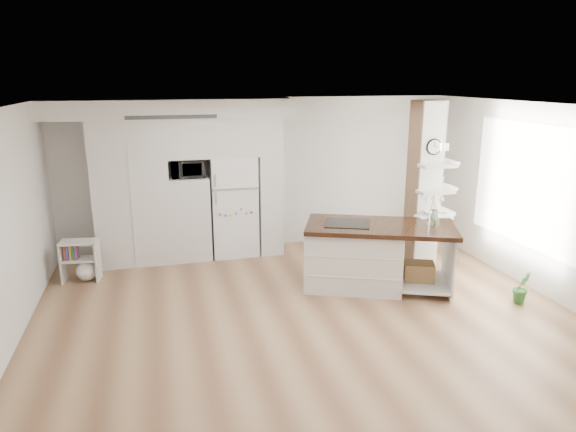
% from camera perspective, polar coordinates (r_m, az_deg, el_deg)
% --- Properties ---
extents(floor, '(7.00, 6.00, 0.01)m').
position_cam_1_polar(floor, '(6.91, 1.95, -10.90)').
color(floor, '#A7815A').
rests_on(floor, ground).
extents(room, '(7.04, 6.04, 2.72)m').
position_cam_1_polar(room, '(6.32, 2.10, 4.38)').
color(room, white).
rests_on(room, ground).
extents(cabinet_wall, '(4.00, 0.71, 2.70)m').
position_cam_1_polar(cabinet_wall, '(8.76, -12.21, 4.77)').
color(cabinet_wall, silver).
rests_on(cabinet_wall, floor).
extents(refrigerator, '(0.78, 0.69, 1.75)m').
position_cam_1_polar(refrigerator, '(8.99, -6.10, 1.17)').
color(refrigerator, white).
rests_on(refrigerator, floor).
extents(column, '(0.69, 0.90, 2.70)m').
position_cam_1_polar(column, '(8.38, 15.56, 3.02)').
color(column, silver).
rests_on(column, floor).
extents(window, '(0.00, 2.40, 2.40)m').
position_cam_1_polar(window, '(8.32, 25.10, 3.08)').
color(window, white).
rests_on(window, room).
extents(pendant_light, '(0.12, 0.12, 0.10)m').
position_cam_1_polar(pendant_light, '(7.08, 15.16, 7.21)').
color(pendant_light, white).
rests_on(pendant_light, room).
extents(kitchen_island, '(2.37, 1.76, 1.53)m').
position_cam_1_polar(kitchen_island, '(7.70, 8.22, -4.21)').
color(kitchen_island, silver).
rests_on(kitchen_island, floor).
extents(bookshelf, '(0.57, 0.37, 0.64)m').
position_cam_1_polar(bookshelf, '(8.50, -21.88, -4.88)').
color(bookshelf, silver).
rests_on(bookshelf, floor).
extents(floor_plant_a, '(0.31, 0.28, 0.46)m').
position_cam_1_polar(floor_plant_a, '(7.86, 24.50, -7.22)').
color(floor_plant_a, '#338035').
rests_on(floor_plant_a, floor).
extents(floor_plant_b, '(0.30, 0.30, 0.45)m').
position_cam_1_polar(floor_plant_b, '(9.94, 14.88, -1.77)').
color(floor_plant_b, '#338035').
rests_on(floor_plant_b, floor).
extents(microwave, '(0.54, 0.37, 0.30)m').
position_cam_1_polar(microwave, '(8.71, -11.07, 5.20)').
color(microwave, '#2D2D2D').
rests_on(microwave, cabinet_wall).
extents(shelf_plant, '(0.27, 0.23, 0.30)m').
position_cam_1_polar(shelf_plant, '(8.62, 16.54, 4.45)').
color(shelf_plant, '#338035').
rests_on(shelf_plant, column).
extents(decor_bowl, '(0.22, 0.22, 0.05)m').
position_cam_1_polar(decor_bowl, '(8.23, 15.71, 0.28)').
color(decor_bowl, white).
rests_on(decor_bowl, column).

